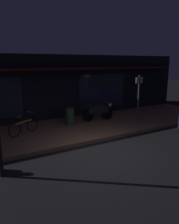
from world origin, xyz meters
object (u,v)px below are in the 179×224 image
(motorcycle, at_px, (98,111))
(sign_post, at_px, (139,96))
(bicycle_parked, at_px, (24,126))
(trash_bin, at_px, (70,115))

(motorcycle, xyz_separation_m, sign_post, (1.68, -1.20, 0.86))
(motorcycle, xyz_separation_m, bicycle_parked, (-4.04, -0.35, -0.14))
(bicycle_parked, relative_size, sign_post, 0.61)
(motorcycle, bearing_deg, bicycle_parked, -175.07)
(sign_post, bearing_deg, bicycle_parked, 171.49)
(sign_post, height_order, trash_bin, sign_post)
(bicycle_parked, distance_m, sign_post, 5.87)
(motorcycle, height_order, sign_post, sign_post)
(sign_post, relative_size, trash_bin, 2.58)
(bicycle_parked, bearing_deg, motorcycle, 4.93)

